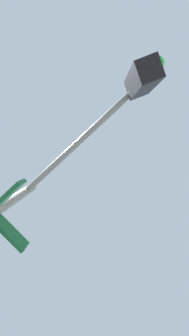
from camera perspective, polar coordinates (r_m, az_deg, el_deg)
name	(u,v)px	position (r m, az deg, el deg)	size (l,w,h in m)	color
traffic_signal_near	(64,144)	(2.08, -7.94, 6.31)	(1.46, 2.85, 5.48)	slate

